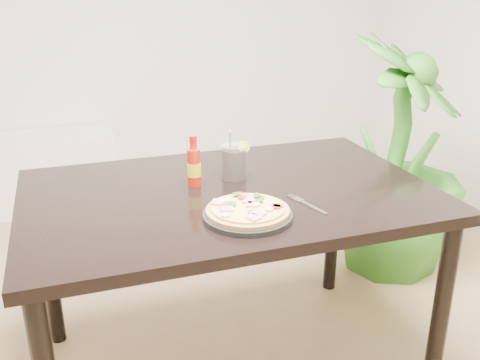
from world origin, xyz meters
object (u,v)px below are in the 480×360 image
object	(u,v)px
dining_table	(229,212)
media_console	(3,176)
pizza	(247,210)
fork	(306,204)
houseplant	(398,158)
plate	(248,216)
hot_sauce_bottle	(194,166)
cola_cup	(234,163)

from	to	relation	value
dining_table	media_console	bearing A→B (deg)	116.14
pizza	fork	xyz separation A→B (m)	(0.21, 0.04, -0.02)
fork	houseplant	bearing A→B (deg)	25.04
plate	media_console	xyz separation A→B (m)	(-0.91, 2.12, -0.51)
plate	houseplant	xyz separation A→B (m)	(1.07, 0.74, -0.16)
plate	hot_sauce_bottle	size ratio (longest dim) A/B	1.51
media_console	fork	bearing A→B (deg)	-61.69
cola_cup	pizza	bearing A→B (deg)	-101.53
cola_cup	media_console	bearing A→B (deg)	118.85
media_console	cola_cup	bearing A→B (deg)	-61.15
houseplant	plate	bearing A→B (deg)	-145.14
fork	plate	bearing A→B (deg)	175.39
dining_table	fork	bearing A→B (deg)	-45.37
plate	pizza	bearing A→B (deg)	136.77
pizza	hot_sauce_bottle	distance (m)	0.33
houseplant	dining_table	bearing A→B (deg)	-154.36
pizza	hot_sauce_bottle	size ratio (longest dim) A/B	1.41
pizza	cola_cup	bearing A→B (deg)	78.47
pizza	houseplant	size ratio (longest dim) A/B	0.22
hot_sauce_bottle	cola_cup	size ratio (longest dim) A/B	0.99
plate	pizza	xyz separation A→B (m)	(-0.00, 0.00, 0.02)
fork	houseplant	xyz separation A→B (m)	(0.85, 0.70, -0.16)
cola_cup	fork	size ratio (longest dim) A/B	0.99
dining_table	pizza	distance (m)	0.26
hot_sauce_bottle	cola_cup	bearing A→B (deg)	10.14
plate	fork	size ratio (longest dim) A/B	1.48
pizza	fork	size ratio (longest dim) A/B	1.38
hot_sauce_bottle	houseplant	distance (m)	1.25
plate	fork	bearing A→B (deg)	9.96
cola_cup	houseplant	world-z (taller)	houseplant
fork	media_console	bearing A→B (deg)	103.74
pizza	plate	bearing A→B (deg)	-43.23
dining_table	houseplant	distance (m)	1.17
plate	media_console	size ratio (longest dim) A/B	0.20
cola_cup	media_console	size ratio (longest dim) A/B	0.13
pizza	dining_table	bearing A→B (deg)	86.13
dining_table	plate	bearing A→B (deg)	-93.74
dining_table	hot_sauce_bottle	size ratio (longest dim) A/B	7.66
dining_table	media_console	size ratio (longest dim) A/B	1.00
dining_table	cola_cup	size ratio (longest dim) A/B	7.55
plate	hot_sauce_bottle	distance (m)	0.34
dining_table	hot_sauce_bottle	distance (m)	0.20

